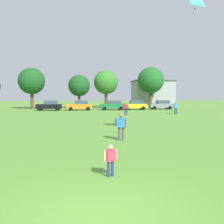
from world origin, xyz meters
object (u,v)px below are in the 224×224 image
(bystander_midfield, at_px, (176,107))
(tree_left, at_px, (32,81))
(parked_car_black_0, at_px, (50,105))
(parked_car_gray_4, at_px, (161,105))
(kite, at_px, (196,2))
(adult_bystander, at_px, (121,124))
(bystander_near_trees, at_px, (126,107))
(child_kite_flyer, at_px, (111,158))
(parked_car_orange_1, at_px, (80,105))
(tree_right, at_px, (106,82))
(tree_far_right, at_px, (151,80))
(tree_center, at_px, (79,86))
(parked_car_yellow_3, at_px, (135,105))
(parked_car_green_2, at_px, (113,105))

(bystander_midfield, xyz_separation_m, tree_left, (-22.24, 15.80, 4.23))
(parked_car_black_0, bearing_deg, parked_car_gray_4, -176.64)
(kite, height_order, parked_car_black_0, kite)
(kite, relative_size, parked_car_black_0, 0.30)
(adult_bystander, distance_m, parked_car_black_0, 31.47)
(adult_bystander, relative_size, parked_car_gray_4, 0.37)
(bystander_near_trees, relative_size, kite, 1.34)
(child_kite_flyer, xyz_separation_m, bystander_near_trees, (5.16, 25.95, 0.39))
(parked_car_orange_1, distance_m, tree_right, 10.54)
(bystander_midfield, xyz_separation_m, tree_far_right, (1.29, 17.56, 4.66))
(tree_right, bearing_deg, tree_center, -164.66)
(tree_right, bearing_deg, parked_car_yellow_3, -58.80)
(parked_car_green_2, bearing_deg, bystander_midfield, 123.80)
(child_kite_flyer, bearing_deg, parked_car_green_2, 56.00)
(tree_center, bearing_deg, bystander_midfield, -51.94)
(bystander_midfield, bearing_deg, tree_left, -43.34)
(adult_bystander, xyz_separation_m, parked_car_black_0, (-7.60, 30.53, -0.09))
(adult_bystander, relative_size, parked_car_black_0, 0.37)
(parked_car_black_0, bearing_deg, bystander_midfield, 149.62)
(parked_car_orange_1, xyz_separation_m, parked_car_green_2, (5.84, 0.42, 0.00))
(tree_center, bearing_deg, bystander_near_trees, -70.38)
(kite, relative_size, parked_car_yellow_3, 0.30)
(adult_bystander, bearing_deg, kite, -158.52)
(child_kite_flyer, height_order, bystander_midfield, bystander_midfield)
(kite, bearing_deg, parked_car_yellow_3, 84.36)
(kite, height_order, parked_car_orange_1, kite)
(parked_car_black_0, height_order, tree_left, tree_left)
(kite, height_order, tree_right, kite)
(parked_car_black_0, height_order, parked_car_gray_4, same)
(parked_car_gray_4, height_order, tree_far_right, tree_far_right)
(kite, distance_m, parked_car_orange_1, 32.16)
(parked_car_green_2, distance_m, tree_right, 8.70)
(adult_bystander, relative_size, parked_car_yellow_3, 0.37)
(parked_car_gray_4, distance_m, tree_center, 16.42)
(bystander_midfield, bearing_deg, kite, 64.00)
(child_kite_flyer, distance_m, bystander_midfield, 29.14)
(child_kite_flyer, xyz_separation_m, tree_left, (-9.96, 42.23, 4.63))
(child_kite_flyer, distance_m, tree_right, 45.48)
(parked_car_black_0, bearing_deg, tree_left, -52.76)
(tree_center, relative_size, tree_right, 0.85)
(bystander_near_trees, relative_size, tree_center, 0.26)
(child_kite_flyer, relative_size, tree_center, 0.16)
(parked_car_green_2, distance_m, tree_center, 9.19)
(parked_car_black_0, xyz_separation_m, parked_car_gray_4, (20.26, 1.19, 0.00))
(child_kite_flyer, distance_m, parked_car_green_2, 37.85)
(parked_car_green_2, distance_m, parked_car_yellow_3, 4.03)
(child_kite_flyer, bearing_deg, parked_car_gray_4, 43.23)
(child_kite_flyer, bearing_deg, tree_center, 64.81)
(parked_car_black_0, bearing_deg, parked_car_green_2, -178.50)
(parked_car_yellow_3, bearing_deg, tree_right, -58.80)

